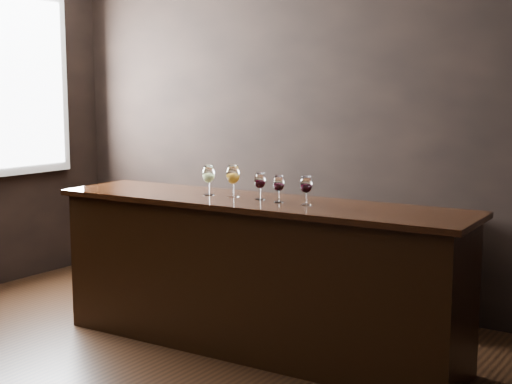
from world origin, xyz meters
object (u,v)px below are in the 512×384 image
Objects in this scene: glass_amber at (233,175)px; glass_red_c at (306,185)px; glass_white at (209,175)px; glass_red_a at (260,181)px; bar_counter at (255,278)px; back_bar_shelf at (300,253)px; glass_red_b at (279,184)px.

glass_amber is 1.19× the size of glass_red_c.
glass_white is 0.40m from glass_red_a.
glass_amber is at bearing 5.20° from glass_white.
glass_red_c is at bearing -0.65° from glass_white.
glass_amber is (-0.19, 0.02, 0.66)m from bar_counter.
bar_counter is 1.06m from back_bar_shelf.
glass_red_a is (0.39, 0.03, -0.02)m from glass_white.
glass_white reaches higher than glass_red_c.
back_bar_shelf is 1.31m from glass_red_b.
glass_red_a is at bearing 174.59° from glass_red_c.
bar_counter is 1.18× the size of back_bar_shelf.
glass_amber reaches higher than glass_red_a.
back_bar_shelf is at bearing 121.84° from glass_red_c.
back_bar_shelf is 1.23m from glass_amber.
bar_counter is 0.63m from glass_red_a.
glass_red_c is (0.37, -0.00, 0.64)m from bar_counter.
glass_white reaches higher than glass_red_b.
glass_red_b is at bearing -4.30° from glass_amber.
glass_amber is at bearing -177.63° from glass_red_a.
glass_red_b reaches higher than back_bar_shelf.
back_bar_shelf is 11.51× the size of glass_white.
glass_red_c reaches higher than glass_red_b.
bar_counter is at bearing -75.58° from back_bar_shelf.
glass_red_b is at bearing -12.46° from glass_red_a.
glass_white is 1.18× the size of glass_red_b.
glass_amber reaches higher than glass_white.
glass_red_c is (0.75, -0.01, -0.01)m from glass_white.
glass_red_b is (0.56, -0.01, -0.02)m from glass_white.
glass_red_b is at bearing -66.76° from back_bar_shelf.
glass_white is 1.16× the size of glass_red_a.
glass_red_c is (0.64, -1.03, 0.70)m from back_bar_shelf.
glass_white is 0.94× the size of glass_amber.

